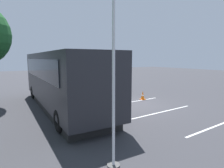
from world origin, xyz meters
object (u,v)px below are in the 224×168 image
Objects in this scene: spectator_centre at (94,85)px; flagpole at (113,49)px; parked_motorcycle_silver at (87,93)px; stunt_motorcycle at (120,86)px; spectator_left at (101,86)px; tour_bus at (62,81)px; spectator_far_left at (101,88)px; traffic_cone at (143,95)px.

flagpole is (-8.10, 3.34, 2.14)m from spectator_centre.
parked_motorcycle_silver is 1.00× the size of stunt_motorcycle.
stunt_motorcycle is (1.71, -2.72, -0.48)m from spectator_left.
tour_bus is at bearing 120.51° from parked_motorcycle_silver.
parked_motorcycle_silver is 8.92m from flagpole.
tour_bus is 2.76m from parked_motorcycle_silver.
spectator_centre reaches higher than parked_motorcycle_silver.
spectator_far_left is at bearing -97.00° from tour_bus.
tour_bus is 5.14× the size of stunt_motorcycle.
stunt_motorcycle is at bearing -52.37° from spectator_far_left.
flagpole reaches higher than spectator_centre.
flagpole is (-6.47, 3.04, 2.14)m from spectator_far_left.
spectator_centre is at bearing -63.83° from tour_bus.
tour_bus reaches higher than spectator_centre.
stunt_motorcycle is (0.81, -2.86, -0.43)m from spectator_centre.
parked_motorcycle_silver is at bearing 60.42° from traffic_cone.
stunt_motorcycle is at bearing 1.21° from traffic_cone.
tour_bus is 5.81× the size of spectator_left.
spectator_left is 0.91m from spectator_centre.
spectator_left is 2.87× the size of traffic_cone.
tour_bus is 5.12× the size of parked_motorcycle_silver.
spectator_far_left is 0.96× the size of spectator_left.
spectator_left reaches higher than parked_motorcycle_silver.
traffic_cone is at bearing -97.23° from spectator_far_left.
spectator_far_left is 0.86m from spectator_left.
flagpole is at bearing 154.17° from spectator_left.
traffic_cone is at bearing -45.95° from flagpole.
traffic_cone is at bearing -119.58° from parked_motorcycle_silver.
spectator_far_left reaches higher than stunt_motorcycle.
spectator_far_left is at bearing 82.77° from traffic_cone.
stunt_motorcycle is at bearing -74.26° from spectator_centre.
stunt_motorcycle is at bearing -57.88° from spectator_left.
traffic_cone is at bearing -112.31° from spectator_left.
spectator_far_left is at bearing 169.50° from spectator_centre.
spectator_left is 1.25m from parked_motorcycle_silver.
stunt_motorcycle is 3.25× the size of traffic_cone.
parked_motorcycle_silver is at bearing -59.49° from tour_bus.
parked_motorcycle_silver is 4.00m from traffic_cone.
stunt_motorcycle is at bearing -68.99° from tour_bus.
parked_motorcycle_silver is at bearing 9.37° from spectator_far_left.
spectator_far_left is 2.76× the size of traffic_cone.
spectator_left reaches higher than spectator_centre.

